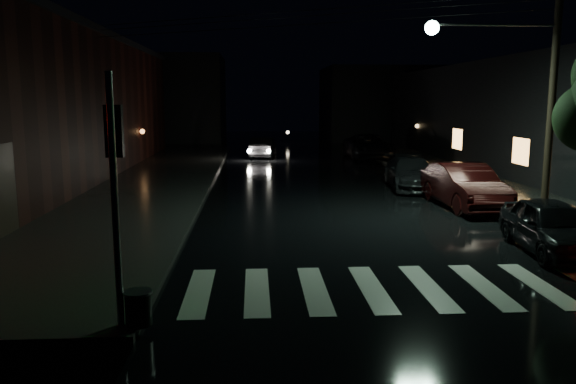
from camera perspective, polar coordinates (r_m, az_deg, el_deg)
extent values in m
plane|color=black|center=(11.32, -3.16, -10.84)|extent=(120.00, 120.00, 0.00)
cube|color=#282826|center=(25.41, -14.70, 0.39)|extent=(6.00, 44.00, 0.15)
cube|color=#282826|center=(26.86, 18.51, 0.68)|extent=(4.00, 44.00, 0.15)
cube|color=black|center=(56.51, -13.80, 9.19)|extent=(14.00, 10.00, 8.00)
cube|color=black|center=(57.37, 10.83, 8.79)|extent=(14.00, 10.00, 7.00)
cube|color=beige|center=(12.17, 11.30, -9.51)|extent=(9.00, 3.00, 0.01)
cylinder|color=slate|center=(9.55, -17.17, -1.05)|extent=(0.12, 0.12, 4.20)
cylinder|color=black|center=(9.96, -14.95, -11.42)|extent=(0.44, 0.44, 0.55)
cylinder|color=slate|center=(9.86, -15.02, -9.81)|extent=(0.48, 0.48, 0.04)
cube|color=black|center=(9.59, -17.25, 5.92)|extent=(0.28, 0.16, 0.85)
sphere|color=#0CFF33|center=(9.69, -17.06, 4.48)|extent=(0.20, 0.20, 0.20)
cylinder|color=black|center=(20.03, 25.29, 9.18)|extent=(0.24, 0.24, 8.00)
cylinder|color=slate|center=(19.30, 20.31, 15.63)|extent=(4.00, 0.08, 0.08)
sphere|color=#BFFFD8|center=(18.60, 14.42, 15.86)|extent=(0.44, 0.44, 0.44)
imported|color=black|center=(15.94, 25.26, -3.18)|extent=(2.00, 4.20, 1.39)
imported|color=black|center=(21.40, 17.47, 0.60)|extent=(1.90, 4.95, 1.61)
imported|color=black|center=(25.46, 12.37, 1.92)|extent=(2.39, 4.99, 1.40)
imported|color=black|center=(37.94, 8.18, 4.60)|extent=(2.73, 5.90, 1.64)
imported|color=black|center=(38.52, -2.54, 4.57)|extent=(1.98, 4.34, 1.38)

